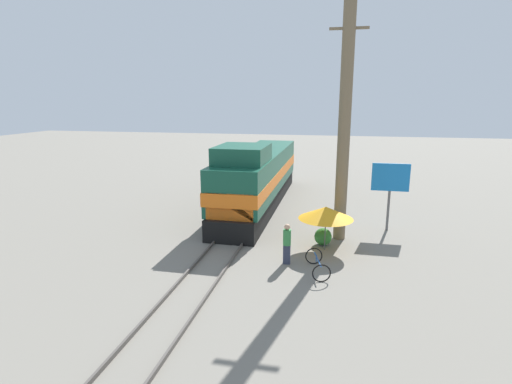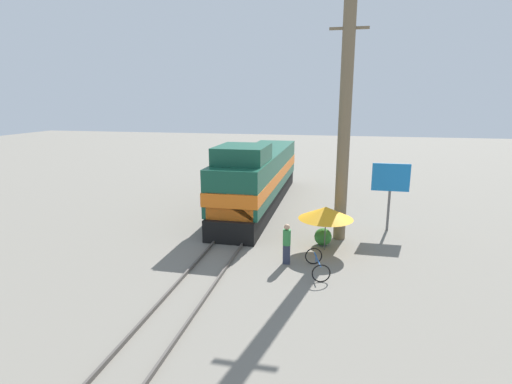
# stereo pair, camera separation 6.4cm
# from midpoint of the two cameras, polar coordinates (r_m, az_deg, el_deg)

# --- Properties ---
(ground_plane) EXTENTS (120.00, 120.00, 0.00)m
(ground_plane) POSITION_cam_midpoint_polar(r_m,az_deg,el_deg) (21.87, -2.29, -5.48)
(ground_plane) COLOR slate
(rail_near) EXTENTS (0.08, 36.61, 0.15)m
(rail_near) POSITION_cam_midpoint_polar(r_m,az_deg,el_deg) (22.03, -4.10, -5.16)
(rail_near) COLOR #4C4742
(rail_near) RESTS_ON ground_plane
(rail_far) EXTENTS (0.08, 36.61, 0.15)m
(rail_far) POSITION_cam_midpoint_polar(r_m,az_deg,el_deg) (21.69, -0.44, -5.42)
(rail_far) COLOR #4C4742
(rail_far) RESTS_ON ground_plane
(locomotive) EXTENTS (2.89, 15.56, 4.54)m
(locomotive) POSITION_cam_midpoint_polar(r_m,az_deg,el_deg) (26.13, 0.40, 2.08)
(locomotive) COLOR black
(locomotive) RESTS_ON ground_plane
(utility_pole) EXTENTS (1.80, 0.60, 11.52)m
(utility_pole) POSITION_cam_midpoint_polar(r_m,az_deg,el_deg) (19.95, 12.62, 9.40)
(utility_pole) COLOR #726047
(utility_pole) RESTS_ON ground_plane
(vendor_umbrella) EXTENTS (2.55, 2.55, 2.12)m
(vendor_umbrella) POSITION_cam_midpoint_polar(r_m,az_deg,el_deg) (18.82, 10.05, -2.94)
(vendor_umbrella) COLOR #4C4C4C
(vendor_umbrella) RESTS_ON ground_plane
(billboard_sign) EXTENTS (1.95, 0.12, 3.68)m
(billboard_sign) POSITION_cam_midpoint_polar(r_m,az_deg,el_deg) (22.36, 18.75, 1.43)
(billboard_sign) COLOR #595959
(billboard_sign) RESTS_ON ground_plane
(shrub_cluster) EXTENTS (0.84, 0.84, 0.84)m
(shrub_cluster) POSITION_cam_midpoint_polar(r_m,az_deg,el_deg) (19.87, 9.65, -6.32)
(shrub_cluster) COLOR #2D722D
(shrub_cluster) RESTS_ON ground_plane
(person_bystander) EXTENTS (0.34, 0.34, 1.80)m
(person_bystander) POSITION_cam_midpoint_polar(r_m,az_deg,el_deg) (17.31, 4.52, -7.17)
(person_bystander) COLOR #2D3347
(person_bystander) RESTS_ON ground_plane
(bicycle) EXTENTS (1.15, 1.93, 0.74)m
(bicycle) POSITION_cam_midpoint_polar(r_m,az_deg,el_deg) (16.81, 8.84, -10.13)
(bicycle) COLOR black
(bicycle) RESTS_ON ground_plane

